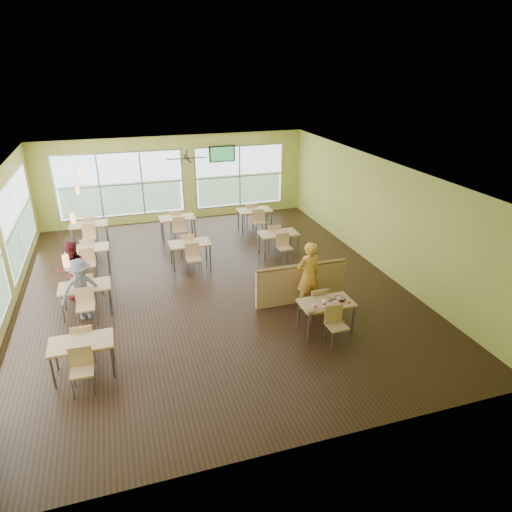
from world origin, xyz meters
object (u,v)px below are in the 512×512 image
main_table (326,307)px  half_wall_divider (301,283)px  man_plaid (308,276)px  food_basket (339,298)px

main_table → half_wall_divider: (0.00, 1.45, -0.11)m
main_table → man_plaid: bearing=87.9°
half_wall_divider → man_plaid: (0.04, -0.32, 0.35)m
main_table → man_plaid: size_ratio=0.87×
main_table → half_wall_divider: half_wall_divider is taller
main_table → food_basket: (0.32, 0.01, 0.15)m
main_table → food_basket: 0.36m
half_wall_divider → food_basket: size_ratio=8.97×
main_table → half_wall_divider: size_ratio=0.63×
food_basket → main_table: bearing=-178.4°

